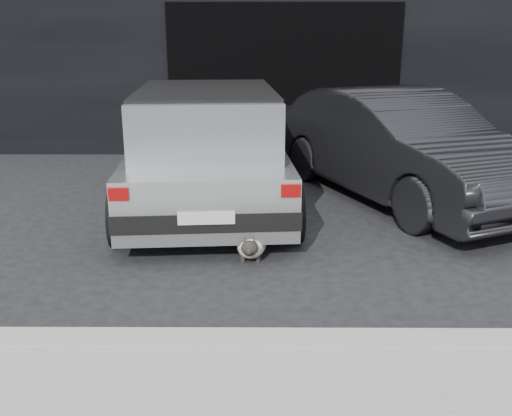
{
  "coord_description": "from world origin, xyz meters",
  "views": [
    {
      "loc": [
        0.58,
        -6.11,
        2.16
      ],
      "look_at": [
        0.55,
        -1.04,
        0.57
      ],
      "focal_mm": 40.0,
      "sensor_mm": 36.0,
      "label": 1
    }
  ],
  "objects_px": {
    "silver_hatchback": "(207,143)",
    "cat_siamese": "(251,244)",
    "second_car": "(398,146)",
    "cat_white": "(204,226)"
  },
  "relations": [
    {
      "from": "silver_hatchback",
      "to": "cat_siamese",
      "type": "distance_m",
      "value": 1.93
    },
    {
      "from": "second_car",
      "to": "cat_siamese",
      "type": "xyz_separation_m",
      "value": [
        -1.9,
        -2.11,
        -0.57
      ]
    },
    {
      "from": "silver_hatchback",
      "to": "cat_white",
      "type": "height_order",
      "value": "silver_hatchback"
    },
    {
      "from": "silver_hatchback",
      "to": "second_car",
      "type": "distance_m",
      "value": 2.5
    },
    {
      "from": "second_car",
      "to": "cat_white",
      "type": "height_order",
      "value": "second_car"
    },
    {
      "from": "cat_siamese",
      "to": "cat_white",
      "type": "xyz_separation_m",
      "value": [
        -0.5,
        0.48,
        0.02
      ]
    },
    {
      "from": "cat_white",
      "to": "cat_siamese",
      "type": "bearing_deg",
      "value": 53.05
    },
    {
      "from": "cat_siamese",
      "to": "cat_white",
      "type": "height_order",
      "value": "cat_white"
    },
    {
      "from": "cat_siamese",
      "to": "second_car",
      "type": "bearing_deg",
      "value": -129.27
    },
    {
      "from": "second_car",
      "to": "cat_white",
      "type": "distance_m",
      "value": 2.96
    }
  ]
}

